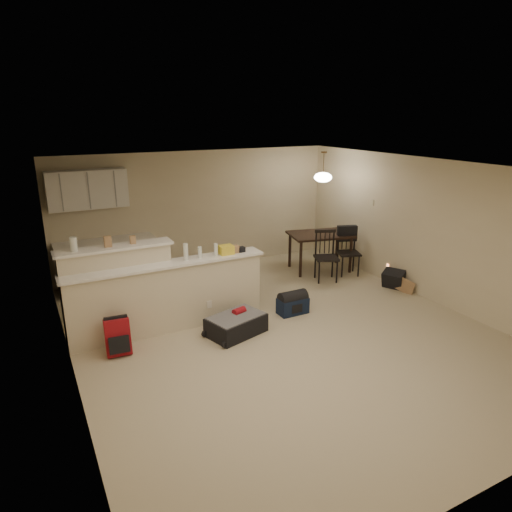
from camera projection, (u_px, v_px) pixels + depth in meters
room at (284, 255)px, 6.66m from camera, size 7.00×7.02×2.50m
breakfast_bar at (151, 294)px, 6.91m from camera, size 3.08×0.58×1.39m
upper_cabinets at (87, 189)px, 8.30m from camera, size 1.40×0.34×0.70m
kitchen_counter at (108, 265)px, 8.72m from camera, size 1.80×0.60×0.90m
thermostat at (372, 202)px, 9.22m from camera, size 0.02×0.12×0.12m
jar at (73, 244)px, 6.32m from camera, size 0.10×0.10×0.20m
cereal_box at (108, 242)px, 6.53m from camera, size 0.10×0.07×0.16m
small_box at (133, 240)px, 6.70m from camera, size 0.08×0.06×0.12m
bottle_a at (186, 252)px, 6.90m from camera, size 0.07×0.07×0.26m
bottle_b at (200, 252)px, 7.01m from camera, size 0.06×0.06×0.18m
bag_lump at (226, 250)px, 7.22m from camera, size 0.22×0.18×0.14m
pouch at (241, 249)px, 7.34m from camera, size 0.12×0.10×0.08m
extra_item_x at (216, 250)px, 7.13m from camera, size 0.06×0.06×0.19m
extra_item_y at (234, 249)px, 7.28m from camera, size 0.13×0.10×0.12m
dining_table at (320, 238)px, 9.63m from camera, size 1.44×1.12×0.80m
pendant_lamp at (323, 177)px, 9.24m from camera, size 0.36×0.36×0.62m
dining_chair_near at (326, 256)px, 9.05m from camera, size 0.57×0.55×1.01m
dining_chair_far at (349, 252)px, 9.40m from camera, size 0.54×0.53×0.98m
suitcase at (236, 325)px, 6.95m from camera, size 0.97×0.76×0.29m
red_backpack at (118, 337)px, 6.35m from camera, size 0.35×0.24×0.51m
navy_duffel at (293, 306)px, 7.66m from camera, size 0.50×0.27×0.27m
black_daypack at (394, 279)px, 8.76m from camera, size 0.42×0.47×0.34m
cardboard_sheet at (405, 286)px, 8.53m from camera, size 0.12×0.35×0.27m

